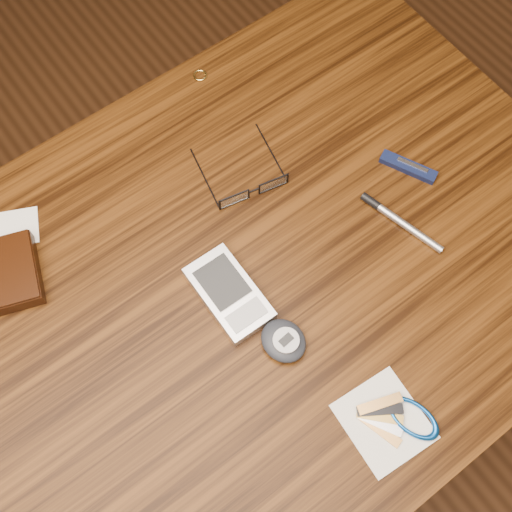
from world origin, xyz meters
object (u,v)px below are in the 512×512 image
(eyeglasses, at_px, (252,188))
(notepad_keys, at_px, (398,419))
(pocket_knife, at_px, (408,167))
(pda_phone, at_px, (229,293))
(pedometer, at_px, (284,341))
(silver_pen, at_px, (395,218))
(desk, at_px, (246,304))

(eyeglasses, height_order, notepad_keys, eyeglasses)
(eyeglasses, distance_m, pocket_knife, 0.23)
(pda_phone, bearing_deg, pedometer, -79.20)
(pocket_knife, distance_m, silver_pen, 0.09)
(pda_phone, distance_m, notepad_keys, 0.26)
(pda_phone, xyz_separation_m, silver_pen, (0.25, -0.05, -0.00))
(pda_phone, bearing_deg, desk, 13.65)
(notepad_keys, bearing_deg, desk, 98.85)
(desk, bearing_deg, silver_pen, -13.71)
(pda_phone, bearing_deg, silver_pen, -10.48)
(desk, xyz_separation_m, silver_pen, (0.22, -0.05, 0.11))
(desk, relative_size, pocket_knife, 12.04)
(pda_phone, relative_size, notepad_keys, 1.08)
(silver_pen, bearing_deg, eyeglasses, 130.76)
(pocket_knife, relative_size, silver_pen, 0.63)
(notepad_keys, distance_m, pocket_knife, 0.36)
(notepad_keys, distance_m, silver_pen, 0.27)
(pedometer, relative_size, pocket_knife, 0.80)
(desk, xyz_separation_m, eyeglasses, (0.09, 0.10, 0.11))
(pda_phone, height_order, notepad_keys, pda_phone)
(desk, bearing_deg, pocket_knife, -0.61)
(desk, relative_size, notepad_keys, 8.71)
(desk, bearing_deg, eyeglasses, 49.07)
(desk, height_order, notepad_keys, notepad_keys)
(desk, distance_m, eyeglasses, 0.17)
(pda_phone, xyz_separation_m, pedometer, (0.02, -0.09, 0.00))
(desk, distance_m, notepad_keys, 0.28)
(desk, bearing_deg, pedometer, -96.96)
(eyeglasses, relative_size, silver_pen, 0.99)
(eyeglasses, xyz_separation_m, pda_phone, (-0.12, -0.11, -0.00))
(eyeglasses, bearing_deg, pedometer, -116.23)
(pedometer, xyz_separation_m, notepad_keys, (0.05, -0.16, -0.01))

